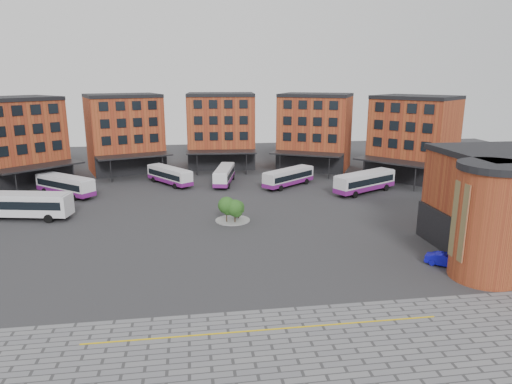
{
  "coord_description": "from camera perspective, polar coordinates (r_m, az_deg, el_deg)",
  "views": [
    {
      "loc": [
        -3.0,
        -43.1,
        17.88
      ],
      "look_at": [
        4.8,
        10.66,
        4.0
      ],
      "focal_mm": 32.0,
      "sensor_mm": 36.0,
      "label": 1
    }
  ],
  "objects": [
    {
      "name": "bus_c",
      "position": [
        78.31,
        -10.75,
        2.06
      ],
      "size": [
        7.91,
        9.84,
        2.92
      ],
      "rotation": [
        0.0,
        0.0,
        0.61
      ],
      "color": "silver",
      "rests_on": "ground"
    },
    {
      "name": "bus_a",
      "position": [
        65.32,
        -27.13,
        -1.32
      ],
      "size": [
        12.43,
        5.1,
        3.43
      ],
      "rotation": [
        0.0,
        0.0,
        1.37
      ],
      "color": "silver",
      "rests_on": "ground"
    },
    {
      "name": "bus_f",
      "position": [
        73.5,
        13.46,
        1.27
      ],
      "size": [
        11.42,
        7.89,
        3.26
      ],
      "rotation": [
        0.0,
        0.0,
        -1.07
      ],
      "color": "silver",
      "rests_on": "ground"
    },
    {
      "name": "main_building",
      "position": [
        82.06,
        -9.49,
        6.68
      ],
      "size": [
        94.14,
        42.48,
        14.6
      ],
      "color": "#9B4421",
      "rests_on": "ground"
    },
    {
      "name": "yellow_line",
      "position": [
        34.5,
        1.34,
        -16.82
      ],
      "size": [
        26.0,
        0.15,
        0.02
      ],
      "primitive_type": "cube",
      "color": "gold",
      "rests_on": "paving_zone"
    },
    {
      "name": "tree_island",
      "position": [
        57.07,
        -2.98,
        -2.07
      ],
      "size": [
        4.4,
        4.4,
        3.31
      ],
      "color": "gray",
      "rests_on": "ground"
    },
    {
      "name": "ground",
      "position": [
        46.76,
        -3.99,
        -8.19
      ],
      "size": [
        160.0,
        160.0,
        0.0
      ],
      "primitive_type": "plane",
      "color": "#28282B",
      "rests_on": "ground"
    },
    {
      "name": "blue_car",
      "position": [
        48.09,
        22.63,
        -7.87
      ],
      "size": [
        3.73,
        3.41,
        1.24
      ],
      "primitive_type": "imported",
      "rotation": [
        0.0,
        0.0,
        0.88
      ],
      "color": "#0F0DB5",
      "rests_on": "ground"
    },
    {
      "name": "bus_e",
      "position": [
        75.75,
        4.09,
        1.88
      ],
      "size": [
        9.72,
        8.3,
        2.94
      ],
      "rotation": [
        0.0,
        0.0,
        -0.91
      ],
      "color": "silver",
      "rests_on": "ground"
    },
    {
      "name": "east_building",
      "position": [
        52.61,
        29.16,
        -1.37
      ],
      "size": [
        17.4,
        15.4,
        10.6
      ],
      "color": "#9B4421",
      "rests_on": "ground"
    },
    {
      "name": "bus_b",
      "position": [
        75.45,
        -22.75,
        0.8
      ],
      "size": [
        10.07,
        9.08,
        3.11
      ],
      "rotation": [
        0.0,
        0.0,
        0.87
      ],
      "color": "white",
      "rests_on": "ground"
    },
    {
      "name": "bus_d",
      "position": [
        77.53,
        -3.99,
        2.15
      ],
      "size": [
        4.49,
        10.5,
        2.88
      ],
      "rotation": [
        0.0,
        0.0,
        -0.21
      ],
      "color": "white",
      "rests_on": "ground"
    }
  ]
}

